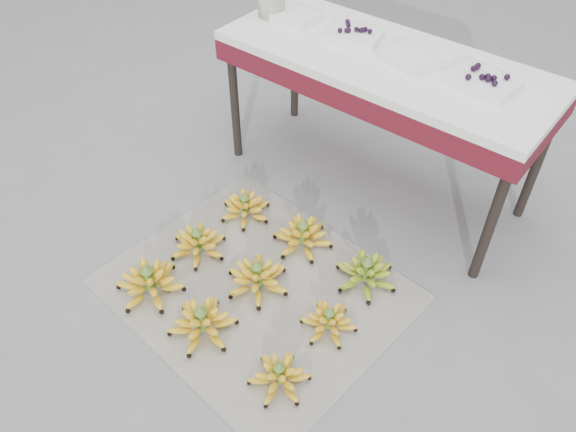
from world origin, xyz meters
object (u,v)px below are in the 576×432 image
Objects in this scene: bunch_front_right at (279,376)px; tray_right at (409,59)px; bunch_front_left at (150,282)px; bunch_mid_left at (198,243)px; bunch_back_left at (245,208)px; bunch_back_center at (303,236)px; tray_far_right at (483,82)px; vendor_table at (384,73)px; bunch_back_right at (366,273)px; tray_far_left at (293,16)px; bunch_mid_center at (257,278)px; tray_left at (354,36)px; bunch_mid_right at (329,321)px; newspaper_mat at (256,289)px; bunch_front_center at (202,322)px.

tray_right is at bearing 78.70° from bunch_front_right.
bunch_front_left is 1.10× the size of bunch_mid_left.
tray_right is (0.47, 0.64, 0.72)m from bunch_back_left.
bunch_back_center is 1.06m from tray_far_right.
bunch_back_right is at bearing -59.11° from vendor_table.
bunch_back_right is 0.98m from tray_right.
tray_far_left is at bearing 92.61° from bunch_front_left.
bunch_mid_center is 1.15× the size of tray_far_right.
bunch_back_left is at bearing -141.46° from tray_far_right.
tray_left is 1.03× the size of tray_right.
tray_far_right reaches higher than bunch_mid_right.
bunch_front_right is 0.20× the size of vendor_table.
tray_left is (-0.58, 0.65, 0.72)m from bunch_back_right.
tray_left reaches higher than bunch_mid_left.
bunch_back_right is 0.95m from vendor_table.
bunch_back_right is at bearing 33.21° from bunch_mid_left.
bunch_mid_center is at bearing -115.36° from tray_far_right.
bunch_back_left is 0.95× the size of tray_left.
vendor_table is 0.48m from tray_far_right.
bunch_front_right is 1.04× the size of bunch_mid_left.
bunch_mid_right is at bearing -24.76° from bunch_back_left.
vendor_table is 5.55× the size of tray_left.
bunch_back_center is (-0.39, 0.32, 0.01)m from bunch_mid_right.
bunch_back_left reaches higher than newspaper_mat.
vendor_table is (-0.00, 0.95, 0.61)m from bunch_mid_center.
newspaper_mat is 3.44× the size of bunch_back_center.
bunch_front_right is 1.61m from tray_left.
vendor_table reaches higher than bunch_mid_left.
bunch_mid_center is at bearing 99.54° from newspaper_mat.
newspaper_mat is at bearing -69.56° from bunch_mid_center.
bunch_back_left is at bearing 134.79° from bunch_front_center.
bunch_front_left is at bearing -163.77° from bunch_front_center.
bunch_front_center is at bearing -110.65° from bunch_back_center.
bunch_back_center is 1.23× the size of tray_far_right.
tray_left is at bearing 174.80° from tray_right.
vendor_table is (0.02, 1.28, 0.61)m from bunch_front_center.
newspaper_mat is 0.79× the size of vendor_table.
bunch_front_left is 1.24× the size of bunch_back_left.
bunch_front_center is 1.42m from vendor_table.
bunch_mid_left is 1.30m from tray_right.
tray_left is at bearing 101.95° from newspaper_mat.
bunch_front_left is 0.93× the size of bunch_front_center.
bunch_front_left reaches higher than bunch_back_center.
newspaper_mat is at bearing -45.22° from bunch_back_left.
bunch_mid_center is at bearing -96.66° from tray_right.
tray_far_left is at bearing 179.63° from tray_far_right.
bunch_back_right is 1.07× the size of tray_left.
tray_left reaches higher than vendor_table.
bunch_mid_left is at bearing -93.92° from bunch_back_left.
bunch_mid_left is 0.75m from bunch_mid_right.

